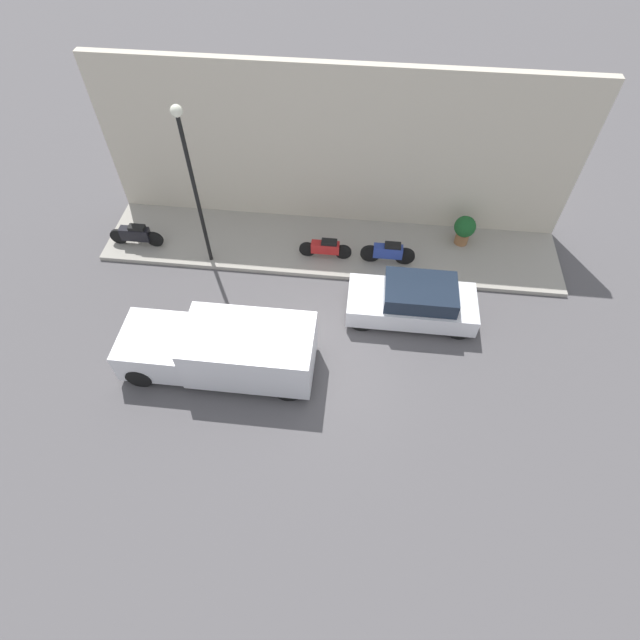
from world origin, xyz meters
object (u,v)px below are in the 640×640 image
at_px(motorcycle_black, 136,235).
at_px(streetlamp, 191,172).
at_px(motorcycle_red, 326,248).
at_px(motorcycle_blue, 388,252).
at_px(potted_plant, 464,229).
at_px(parked_car, 414,302).
at_px(delivery_van, 221,349).

height_order(motorcycle_black, streetlamp, streetlamp).
xyz_separation_m(motorcycle_red, motorcycle_blue, (-0.04, -2.08, 0.06)).
bearing_deg(streetlamp, potted_plant, -78.28).
bearing_deg(potted_plant, parked_car, 152.87).
height_order(parked_car, delivery_van, delivery_van).
xyz_separation_m(streetlamp, potted_plant, (1.75, -8.46, -2.83)).
bearing_deg(potted_plant, motorcycle_black, 96.71).
distance_m(delivery_van, streetlamp, 5.14).
relative_size(delivery_van, motorcycle_blue, 2.96).
height_order(delivery_van, streetlamp, streetlamp).
distance_m(motorcycle_red, potted_plant, 4.78).
bearing_deg(parked_car, streetlamp, 76.48).
bearing_deg(parked_car, motorcycle_blue, 20.89).
bearing_deg(potted_plant, motorcycle_red, 104.73).
relative_size(parked_car, motorcycle_red, 2.19).
height_order(streetlamp, potted_plant, streetlamp).
relative_size(parked_car, motorcycle_blue, 2.14).
relative_size(motorcycle_black, streetlamp, 0.34).
bearing_deg(motorcycle_blue, motorcycle_black, 90.39).
distance_m(streetlamp, potted_plant, 9.09).
bearing_deg(motorcycle_blue, streetlamp, 94.85).
height_order(parked_car, potted_plant, parked_car).
bearing_deg(motorcycle_blue, delivery_van, 135.72).
bearing_deg(parked_car, motorcycle_red, 53.25).
bearing_deg(motorcycle_red, delivery_van, 152.54).
bearing_deg(delivery_van, motorcycle_red, -27.46).
distance_m(parked_car, motorcycle_blue, 2.27).
bearing_deg(delivery_van, potted_plant, -50.19).
relative_size(motorcycle_black, motorcycle_red, 1.06).
height_order(motorcycle_blue, potted_plant, potted_plant).
distance_m(motorcycle_blue, potted_plant, 2.84).
distance_m(parked_car, potted_plant, 3.79).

